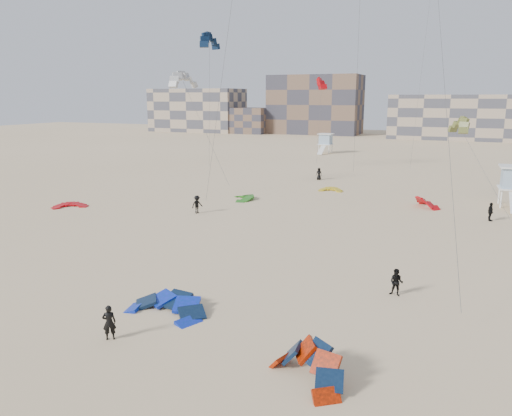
% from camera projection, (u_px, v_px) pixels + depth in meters
% --- Properties ---
extents(ground, '(320.00, 320.00, 0.00)m').
position_uv_depth(ground, '(149.00, 319.00, 26.37)').
color(ground, beige).
rests_on(ground, ground).
extents(kite_ground_blue, '(5.18, 5.41, 2.65)m').
position_uv_depth(kite_ground_blue, '(166.00, 312.00, 27.15)').
color(kite_ground_blue, '#161DD2').
rests_on(kite_ground_blue, ground).
extents(kite_ground_orange, '(5.25, 5.25, 3.81)m').
position_uv_depth(kite_ground_orange, '(307.00, 380.00, 20.68)').
color(kite_ground_orange, '#EF2401').
rests_on(kite_ground_orange, ground).
extents(kite_ground_red, '(4.73, 4.75, 1.09)m').
position_uv_depth(kite_ground_red, '(70.00, 207.00, 53.08)').
color(kite_ground_red, red).
rests_on(kite_ground_red, ground).
extents(kite_ground_green, '(4.87, 4.76, 1.61)m').
position_uv_depth(kite_ground_green, '(243.00, 199.00, 57.12)').
color(kite_ground_green, '#1D7913').
rests_on(kite_ground_green, ground).
extents(kite_ground_red_far, '(4.56, 4.50, 3.17)m').
position_uv_depth(kite_ground_red_far, '(427.00, 207.00, 53.06)').
color(kite_ground_red_far, red).
rests_on(kite_ground_red_far, ground).
extents(kite_ground_yellow, '(2.99, 3.16, 1.29)m').
position_uv_depth(kite_ground_yellow, '(331.00, 191.00, 62.06)').
color(kite_ground_yellow, '#C8C60F').
rests_on(kite_ground_yellow, ground).
extents(kitesurfer_main, '(0.76, 0.71, 1.75)m').
position_uv_depth(kitesurfer_main, '(109.00, 322.00, 23.95)').
color(kitesurfer_main, black).
rests_on(kitesurfer_main, ground).
extents(kitesurfer_b, '(0.88, 0.73, 1.64)m').
position_uv_depth(kitesurfer_b, '(396.00, 282.00, 29.27)').
color(kitesurfer_b, black).
rests_on(kitesurfer_b, ground).
extents(kitesurfer_c, '(1.17, 1.35, 1.81)m').
position_uv_depth(kitesurfer_c, '(197.00, 204.00, 50.07)').
color(kitesurfer_c, black).
rests_on(kitesurfer_c, ground).
extents(kitesurfer_d, '(0.74, 1.12, 1.78)m').
position_uv_depth(kitesurfer_d, '(491.00, 212.00, 46.90)').
color(kitesurfer_d, black).
rests_on(kitesurfer_d, ground).
extents(kitesurfer_e, '(0.84, 0.56, 1.69)m').
position_uv_depth(kitesurfer_e, '(319.00, 174.00, 70.29)').
color(kitesurfer_e, black).
rests_on(kitesurfer_e, ground).
extents(kite_fly_grey, '(8.36, 4.74, 13.78)m').
position_uv_depth(kite_fly_grey, '(183.00, 81.00, 59.19)').
color(kite_fly_grey, silver).
rests_on(kite_fly_grey, ground).
extents(kite_fly_olive, '(7.15, 12.94, 8.72)m').
position_uv_depth(kite_fly_olive, '(459.00, 126.00, 53.41)').
color(kite_fly_olive, olive).
rests_on(kite_fly_olive, ground).
extents(kite_fly_navy, '(4.37, 5.58, 19.17)m').
position_uv_depth(kite_fly_navy, '(210.00, 42.00, 68.49)').
color(kite_fly_navy, '#0C1F3A').
rests_on(kite_fly_navy, ground).
extents(kite_fly_red, '(4.73, 4.61, 13.89)m').
position_uv_depth(kite_fly_red, '(322.00, 85.00, 76.73)').
color(kite_fly_red, red).
rests_on(kite_fly_red, ground).
extents(lifeguard_tower_far, '(2.98, 5.59, 4.06)m').
position_uv_depth(lifeguard_tower_far, '(325.00, 144.00, 103.01)').
color(lifeguard_tower_far, white).
rests_on(lifeguard_tower_far, ground).
extents(condo_west_a, '(30.00, 15.00, 14.00)m').
position_uv_depth(condo_west_a, '(197.00, 110.00, 168.26)').
color(condo_west_a, tan).
rests_on(condo_west_a, ground).
extents(condo_west_b, '(28.00, 14.00, 18.00)m').
position_uv_depth(condo_west_b, '(315.00, 105.00, 156.29)').
color(condo_west_b, brown).
rests_on(condo_west_b, ground).
extents(condo_mid, '(32.00, 16.00, 12.00)m').
position_uv_depth(condo_mid, '(450.00, 117.00, 138.22)').
color(condo_mid, tan).
rests_on(condo_mid, ground).
extents(condo_fill_left, '(12.00, 10.00, 8.00)m').
position_uv_depth(condo_fill_left, '(249.00, 121.00, 159.55)').
color(condo_fill_left, brown).
rests_on(condo_fill_left, ground).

